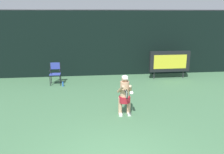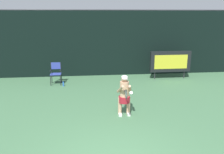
{
  "view_description": "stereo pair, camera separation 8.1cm",
  "coord_description": "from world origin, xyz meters",
  "px_view_note": "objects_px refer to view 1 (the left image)",
  "views": [
    {
      "loc": [
        -0.56,
        -4.46,
        3.41
      ],
      "look_at": [
        0.44,
        4.16,
        1.05
      ],
      "focal_mm": 37.18,
      "sensor_mm": 36.0,
      "label": 1
    },
    {
      "loc": [
        -0.48,
        -4.47,
        3.41
      ],
      "look_at": [
        0.44,
        4.16,
        1.05
      ],
      "focal_mm": 37.18,
      "sensor_mm": 36.0,
      "label": 2
    }
  ],
  "objects_px": {
    "tennis_player": "(125,94)",
    "tennis_racket": "(127,94)",
    "water_bottle": "(63,84)",
    "scoreboard": "(170,61)",
    "umpire_chair": "(55,72)"
  },
  "relations": [
    {
      "from": "umpire_chair",
      "to": "water_bottle",
      "type": "relative_size",
      "value": 4.08
    },
    {
      "from": "scoreboard",
      "to": "tennis_player",
      "type": "distance_m",
      "value": 5.44
    },
    {
      "from": "scoreboard",
      "to": "tennis_player",
      "type": "bearing_deg",
      "value": -126.03
    },
    {
      "from": "water_bottle",
      "to": "tennis_player",
      "type": "relative_size",
      "value": 0.19
    },
    {
      "from": "tennis_player",
      "to": "water_bottle",
      "type": "bearing_deg",
      "value": 124.07
    },
    {
      "from": "tennis_racket",
      "to": "water_bottle",
      "type": "bearing_deg",
      "value": 112.2
    },
    {
      "from": "water_bottle",
      "to": "umpire_chair",
      "type": "bearing_deg",
      "value": 131.1
    },
    {
      "from": "tennis_player",
      "to": "tennis_racket",
      "type": "xyz_separation_m",
      "value": [
        -0.05,
        -0.61,
        0.21
      ]
    },
    {
      "from": "umpire_chair",
      "to": "tennis_player",
      "type": "bearing_deg",
      "value": -55.1
    },
    {
      "from": "scoreboard",
      "to": "umpire_chair",
      "type": "distance_m",
      "value": 6.03
    },
    {
      "from": "tennis_player",
      "to": "tennis_racket",
      "type": "distance_m",
      "value": 0.64
    },
    {
      "from": "scoreboard",
      "to": "tennis_racket",
      "type": "relative_size",
      "value": 3.65
    },
    {
      "from": "water_bottle",
      "to": "tennis_racket",
      "type": "distance_m",
      "value": 4.9
    },
    {
      "from": "water_bottle",
      "to": "tennis_player",
      "type": "bearing_deg",
      "value": -55.93
    },
    {
      "from": "umpire_chair",
      "to": "water_bottle",
      "type": "xyz_separation_m",
      "value": [
        0.38,
        -0.44,
        -0.5
      ]
    }
  ]
}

